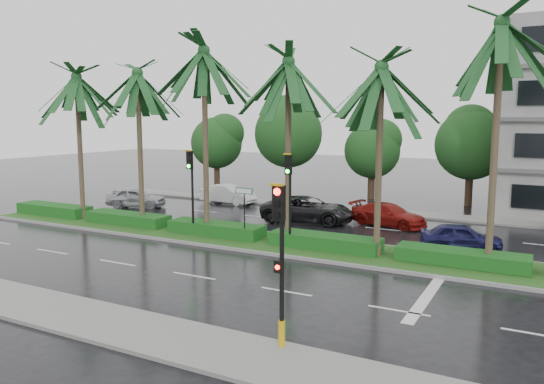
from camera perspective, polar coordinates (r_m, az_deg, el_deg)
The scene contains 17 objects.
ground at distance 25.09m, azimuth -1.58°, elevation -6.06°, with size 120.00×120.00×0.00m, color black.
near_sidewalk at distance 17.35m, azimuth -18.85°, elevation -12.81°, with size 40.00×2.40×0.12m, color gray.
far_sidewalk at distance 35.79m, azimuth 7.94°, elevation -1.78°, with size 40.00×2.00×0.12m, color gray.
median at distance 25.92m, azimuth -0.48°, elevation -5.42°, with size 36.00×4.00×0.15m.
hedge at distance 25.84m, azimuth -0.48°, elevation -4.62°, with size 35.20×1.40×0.60m.
lane_markings at distance 23.41m, azimuth 4.43°, elevation -7.10°, with size 34.00×13.06×0.01m.
palm_row at distance 25.92m, azimuth -2.97°, elevation 12.49°, with size 26.30×4.20×10.31m.
signal_near at distance 13.70m, azimuth 0.90°, elevation -7.20°, with size 0.34×0.45×4.36m.
signal_median_left at distance 26.96m, azimuth -8.71°, elevation 1.31°, with size 0.34×0.42×4.36m.
signal_median_right at distance 24.10m, azimuth 1.85°, elevation 0.62°, with size 0.34×0.42×4.36m.
street_sign at distance 25.57m, azimuth -3.01°, elevation -0.94°, with size 0.95×0.09×2.60m.
bg_trees at distance 40.21m, azimuth 12.67°, elevation 5.88°, with size 33.03×5.60×8.08m.
car_silver at distance 37.36m, azimuth -14.40°, elevation -0.58°, with size 3.98×1.60×1.36m, color #AAABB2.
car_white at distance 37.96m, azimuth -4.79°, elevation -0.22°, with size 4.15×1.45×1.37m, color white.
car_darkgrey at distance 31.15m, azimuth 3.84°, elevation -1.88°, with size 5.46×2.52×1.52m, color black.
car_red at distance 30.76m, azimuth 12.42°, elevation -2.40°, with size 4.42×1.80×1.28m, color maroon.
car_blue at distance 26.10m, azimuth 19.65°, elevation -4.57°, with size 3.67×1.47×1.25m, color #1B194D.
Camera 1 is at (12.01, -21.17, 6.10)m, focal length 35.00 mm.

